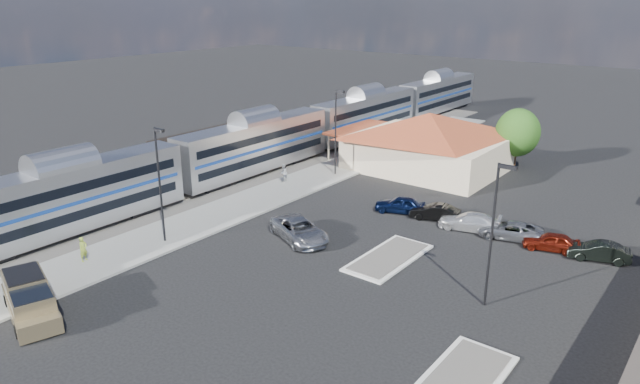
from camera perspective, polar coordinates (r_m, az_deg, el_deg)
The scene contains 22 objects.
ground at distance 41.94m, azimuth 0.73°, elevation -6.18°, with size 280.00×280.00×0.00m, color black.
railbed at distance 60.87m, azimuth -10.61°, elevation 1.64°, with size 16.00×100.00×0.12m, color #4C4944.
platform at distance 53.36m, azimuth -5.70°, elevation -0.56°, with size 5.50×92.00×0.18m, color gray.
passenger_train at distance 60.28m, azimuth -6.45°, elevation 4.45°, with size 3.00×104.00×5.55m.
freight_cars at distance 63.97m, azimuth -11.03°, elevation 4.19°, with size 2.80×46.00×4.00m.
station_depot at distance 62.62m, azimuth 10.70°, elevation 5.04°, with size 18.35×12.24×6.20m.
traffic_island_south at distance 41.41m, azimuth 6.87°, elevation -6.51°, with size 3.30×7.50×0.21m.
traffic_island_north at distance 29.85m, azimuth 13.71°, elevation -18.03°, with size 3.30×7.50×0.21m.
lamp_plat_s at distance 43.41m, azimuth -15.73°, elevation 1.52°, with size 1.08×0.25×9.00m.
lamp_plat_n at distance 58.67m, azimuth 1.65°, elevation 6.65°, with size 1.08×0.25×9.00m.
lamp_lot at distance 34.54m, azimuth 17.05°, elevation -3.08°, with size 1.08×0.25×9.00m.
tree_depot at distance 65.02m, azimuth 19.16°, elevation 5.64°, with size 4.71×4.71×6.63m.
pickup_truck at distance 37.75m, azimuth -27.00°, elevation -9.69°, with size 6.62×4.04×2.15m.
suv at distance 43.93m, azimuth -2.08°, elevation -3.81°, with size 2.74×5.94×1.65m, color #A4A6AC.
person_a at distance 43.37m, azimuth -22.60°, elevation -5.30°, with size 0.65×0.43×1.79m, color #ACC73E.
person_b at distance 57.21m, azimuth -3.67°, elevation 1.94°, with size 0.93×0.72×1.91m, color silver.
parked_car_a at distance 49.94m, azimuth 8.00°, elevation -1.24°, with size 1.75×4.35×1.48m, color #0B173A.
parked_car_b at distance 48.83m, azimuth 11.43°, elevation -1.98°, with size 1.46×4.18×1.38m, color black.
parked_car_c at distance 47.37m, azimuth 14.72°, elevation -2.87°, with size 1.99×4.91×1.42m, color white.
parked_car_d at distance 46.63m, azimuth 18.46°, elevation -3.63°, with size 2.27×4.93×1.37m, color gray.
parked_car_e at distance 45.55m, azimuth 22.11°, elevation -4.62°, with size 1.61×4.00×1.36m, color maroon.
parked_car_f at distance 45.22m, azimuth 26.09°, elevation -5.35°, with size 1.45×4.17×1.37m, color black.
Camera 1 is at (22.79, -30.40, 17.77)m, focal length 32.00 mm.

